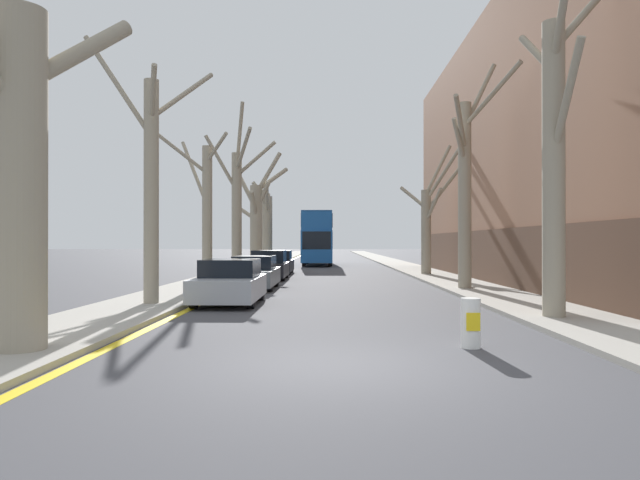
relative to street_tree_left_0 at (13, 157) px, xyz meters
name	(u,v)px	position (x,y,z in m)	size (l,w,h in m)	color
ground_plane	(341,367)	(5.47, -0.61, -3.35)	(300.00, 300.00, 0.00)	#424247
sidewalk_left	(275,260)	(-0.28, 49.39, -3.29)	(2.76, 120.00, 0.12)	#A39E93
sidewalk_right	(386,260)	(11.22, 49.39, -3.29)	(2.76, 120.00, 0.12)	#A39E93
building_facade_right	(580,150)	(17.59, 18.58, 3.07)	(10.08, 31.73, 12.87)	#93664C
kerb_line_stripe	(290,261)	(1.28, 49.39, -3.35)	(0.24, 120.00, 0.01)	yellow
street_tree_left_0	(13,157)	(0.00, 0.00, 0.00)	(3.43, 4.16, 6.67)	gray
street_tree_left_1	(151,179)	(0.00, 7.44, 0.46)	(3.45, 3.78, 8.11)	gray
street_tree_left_2	(205,206)	(-0.05, 15.04, 0.12)	(3.62, 2.93, 6.91)	gray
street_tree_left_3	(237,203)	(0.22, 22.03, 0.76)	(3.96, 3.15, 9.40)	gray
street_tree_left_4	(257,218)	(0.32, 30.10, 0.24)	(3.82, 3.65, 8.23)	gray
street_tree_left_5	(266,225)	(0.14, 37.29, 0.00)	(3.04, 5.04, 6.90)	gray
street_tree_right_0	(556,151)	(10.84, 4.52, 0.79)	(2.93, 3.04, 9.44)	gray
street_tree_right_1	(466,184)	(10.72, 13.08, 0.87)	(2.40, 3.02, 9.09)	gray
street_tree_right_2	(429,220)	(11.04, 23.23, -0.13)	(3.58, 3.09, 7.62)	gray
double_decker_bus	(318,236)	(4.38, 38.68, -0.88)	(2.45, 10.28, 4.38)	#19519E
parked_car_0	(230,283)	(2.20, 8.29, -2.69)	(1.89, 3.93, 1.39)	#9EA3AD
parked_car_1	(254,273)	(2.20, 14.16, -2.71)	(1.82, 4.52, 1.36)	#4C5156
parked_car_2	(269,266)	(2.20, 20.00, -2.65)	(1.85, 4.19, 1.50)	black
parked_car_3	(278,263)	(2.20, 25.40, -2.68)	(1.73, 3.95, 1.42)	black
traffic_bollard	(471,323)	(7.88, 0.98, -2.90)	(0.36, 0.37, 0.91)	white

